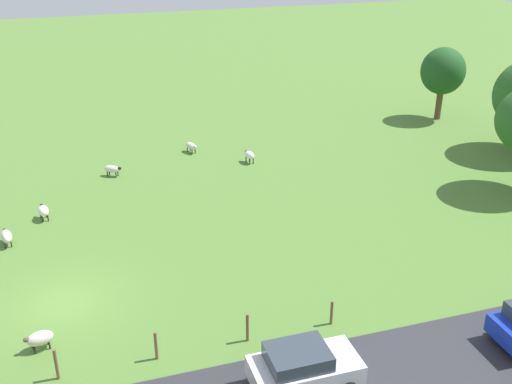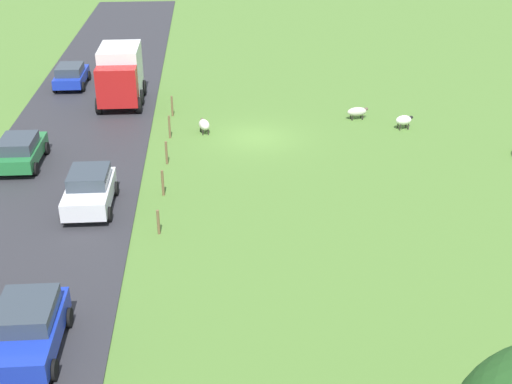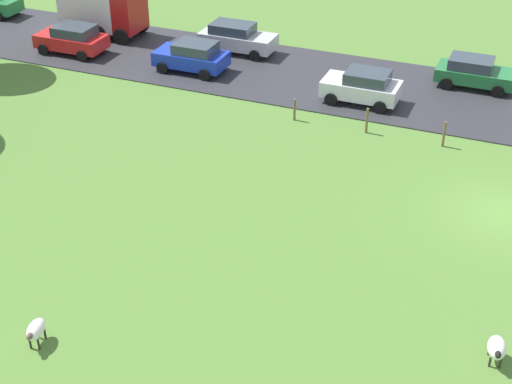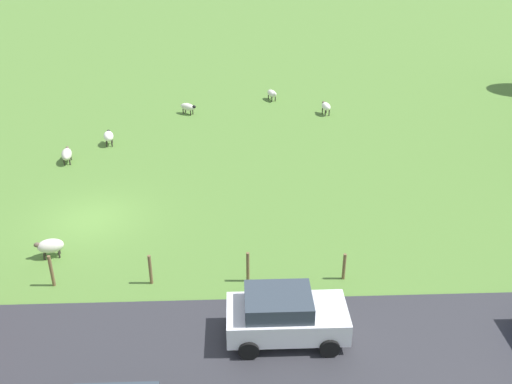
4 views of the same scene
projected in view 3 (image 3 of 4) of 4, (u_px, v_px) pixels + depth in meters
name	position (u px, v px, depth m)	size (l,w,h in m)	color
ground_plane	(503.00, 214.00, 29.60)	(160.00, 160.00, 0.00)	#517A33
sheep_1	(36.00, 330.00, 23.11)	(1.06, 0.68, 0.80)	white
sheep_3	(497.00, 348.00, 22.45)	(1.07, 0.69, 0.81)	white
fence_post_2	(444.00, 134.00, 34.12)	(0.12, 0.12, 1.21)	brown
fence_post_3	(367.00, 121.00, 35.27)	(0.12, 0.12, 1.24)	brown
fence_post_4	(295.00, 110.00, 36.46)	(0.12, 0.12, 1.09)	brown
truck_1	(102.00, 6.00, 46.00)	(2.65, 4.94, 3.22)	#B21919
car_1	(72.00, 39.00, 43.74)	(2.14, 4.00, 1.63)	red
car_2	(474.00, 72.00, 39.61)	(2.05, 3.99, 1.55)	#237238
car_4	(192.00, 56.00, 41.43)	(2.16, 3.91, 1.63)	#1933B2
car_5	(363.00, 86.00, 37.91)	(2.10, 3.82, 1.66)	silver
car_7	(237.00, 38.00, 43.85)	(2.05, 4.36, 1.67)	#B7B7BC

